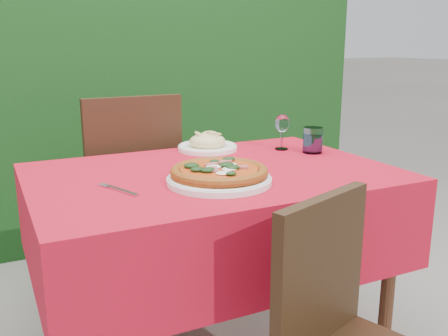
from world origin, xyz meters
name	(u,v)px	position (x,y,z in m)	size (l,w,h in m)	color
hedge	(108,88)	(0.00, 1.55, 0.92)	(3.20, 0.55, 1.78)	black
dining_table	(213,211)	(0.00, 0.00, 0.60)	(1.26, 0.86, 0.75)	#492817
chair_near	(348,335)	(0.06, -0.68, 0.47)	(0.47, 0.47, 0.82)	black
chair_far	(129,183)	(-0.13, 0.65, 0.55)	(0.45, 0.45, 0.97)	black
pizza_plate	(219,174)	(-0.05, -0.15, 0.78)	(0.35, 0.35, 0.06)	white
pasta_plate	(207,144)	(0.13, 0.33, 0.77)	(0.25, 0.25, 0.07)	white
water_glass	(313,141)	(0.50, 0.10, 0.80)	(0.08, 0.08, 0.11)	silver
wine_glass	(282,125)	(0.42, 0.21, 0.85)	(0.06, 0.06, 0.15)	silver
fork	(122,191)	(-0.36, -0.11, 0.75)	(0.03, 0.20, 0.01)	silver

